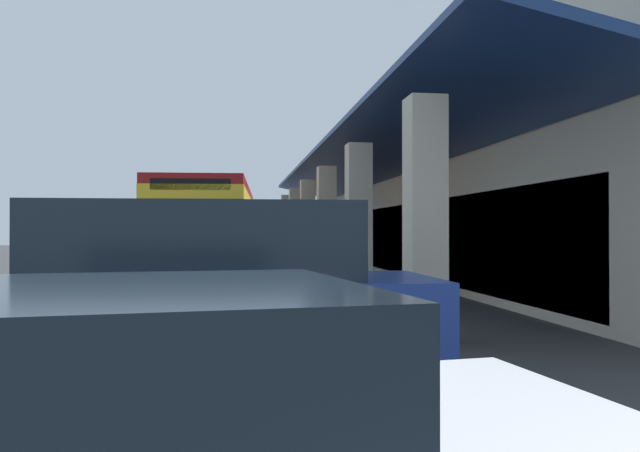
# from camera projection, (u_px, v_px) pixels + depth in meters

# --- Properties ---
(ground) EXTENTS (120.00, 120.00, 0.00)m
(ground) POSITION_uv_depth(u_px,v_px,m) (422.00, 280.00, 21.12)
(ground) COLOR #38383A
(curb_strip) EXTENTS (36.11, 0.50, 0.12)m
(curb_strip) POSITION_uv_depth(u_px,v_px,m) (285.00, 278.00, 21.52)
(curb_strip) COLOR #9E998E
(curb_strip) RESTS_ON ground
(plaza_building) EXTENTS (30.39, 14.71, 7.31)m
(plaza_building) POSITION_uv_depth(u_px,v_px,m) (544.00, 178.00, 22.88)
(plaza_building) COLOR beige
(plaza_building) RESTS_ON ground
(transit_bus) EXTENTS (11.32, 3.19, 3.34)m
(transit_bus) POSITION_uv_depth(u_px,v_px,m) (211.00, 226.00, 20.51)
(transit_bus) COLOR maroon
(transit_bus) RESTS_ON ground
(parked_suv_blue) EXTENTS (2.75, 4.82, 1.97)m
(parked_suv_blue) POSITION_uv_depth(u_px,v_px,m) (207.00, 292.00, 6.57)
(parked_suv_blue) COLOR navy
(parked_suv_blue) RESTS_ON ground
(pedestrian) EXTENTS (0.55, 0.52, 1.63)m
(pedestrian) POSITION_uv_depth(u_px,v_px,m) (51.00, 273.00, 11.18)
(pedestrian) COLOR #38383D
(pedestrian) RESTS_ON ground
(potted_palm) EXTENTS (1.91, 1.51, 2.82)m
(potted_palm) POSITION_uv_depth(u_px,v_px,m) (287.00, 250.00, 31.79)
(potted_palm) COLOR gray
(potted_palm) RESTS_ON ground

